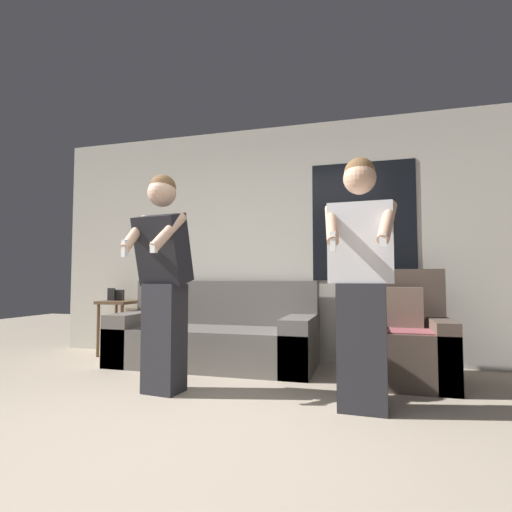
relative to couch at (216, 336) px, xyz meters
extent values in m
plane|color=tan|center=(0.52, -2.27, -0.30)|extent=(14.00, 14.00, 0.00)
cube|color=beige|center=(0.52, 0.47, 1.05)|extent=(5.54, 0.06, 2.70)
cube|color=black|center=(1.54, 0.43, 1.25)|extent=(1.10, 0.01, 1.30)
cube|color=slate|center=(0.00, -0.06, -0.10)|extent=(2.13, 0.90, 0.40)
cube|color=slate|center=(0.00, 0.28, 0.35)|extent=(2.13, 0.22, 0.49)
cube|color=slate|center=(-0.93, -0.06, -0.03)|extent=(0.28, 0.90, 0.54)
cube|color=slate|center=(0.93, -0.06, -0.03)|extent=(0.28, 0.90, 0.54)
cube|color=brown|center=(1.87, -0.25, -0.06)|extent=(0.80, 0.83, 0.47)
cube|color=brown|center=(1.87, 0.07, 0.44)|extent=(0.80, 0.20, 0.54)
cube|color=brown|center=(1.56, -0.25, -0.01)|extent=(0.18, 0.83, 0.57)
cube|color=brown|center=(2.18, -0.25, -0.01)|extent=(0.18, 0.83, 0.57)
cube|color=#994C51|center=(1.87, -0.29, 0.18)|extent=(0.68, 0.66, 0.01)
cube|color=#7A6656|center=(1.87, -0.18, 0.36)|extent=(0.36, 0.14, 0.36)
cube|color=brown|center=(-1.33, 0.19, 0.34)|extent=(0.40, 0.43, 0.04)
cylinder|color=brown|center=(-1.49, 0.02, 0.01)|extent=(0.04, 0.04, 0.61)
cylinder|color=brown|center=(-1.17, 0.02, 0.01)|extent=(0.04, 0.04, 0.61)
cylinder|color=brown|center=(-1.49, 0.37, 0.01)|extent=(0.04, 0.04, 0.61)
cylinder|color=brown|center=(-1.17, 0.37, 0.01)|extent=(0.04, 0.04, 0.61)
cube|color=black|center=(-1.43, 0.17, 0.42)|extent=(0.10, 0.02, 0.17)
cube|color=black|center=(-1.33, 0.19, 0.41)|extent=(0.13, 0.02, 0.15)
cube|color=#28282D|center=(-0.02, -1.10, 0.14)|extent=(0.32, 0.27, 0.87)
cube|color=black|center=(-0.03, -1.14, 0.86)|extent=(0.43, 0.39, 0.60)
sphere|color=#DBAD8E|center=(-0.03, -1.16, 1.32)|extent=(0.23, 0.23, 0.23)
sphere|color=brown|center=(-0.03, -1.15, 1.36)|extent=(0.22, 0.22, 0.22)
cylinder|color=#DBAD8E|center=(-0.20, -1.26, 0.98)|extent=(0.09, 0.36, 0.33)
cube|color=white|center=(-0.20, -1.41, 0.85)|extent=(0.04, 0.04, 0.13)
cylinder|color=#DBAD8E|center=(0.11, -1.30, 0.98)|extent=(0.18, 0.36, 0.33)
cube|color=white|center=(0.07, -1.45, 0.85)|extent=(0.05, 0.04, 0.08)
cube|color=#28282D|center=(1.53, -1.14, 0.14)|extent=(0.34, 0.26, 0.88)
cube|color=silver|center=(1.53, -1.14, 0.87)|extent=(0.45, 0.25, 0.57)
sphere|color=tan|center=(1.53, -1.14, 1.34)|extent=(0.23, 0.23, 0.23)
sphere|color=brown|center=(1.53, -1.13, 1.38)|extent=(0.22, 0.22, 0.22)
cylinder|color=tan|center=(1.34, -1.28, 1.00)|extent=(0.13, 0.37, 0.33)
cube|color=white|center=(1.36, -1.43, 0.86)|extent=(0.04, 0.04, 0.13)
cylinder|color=tan|center=(1.71, -1.30, 1.00)|extent=(0.16, 0.37, 0.33)
cube|color=white|center=(1.67, -1.45, 0.86)|extent=(0.05, 0.04, 0.08)
camera|label=1|loc=(1.57, -4.05, 0.62)|focal=28.00mm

